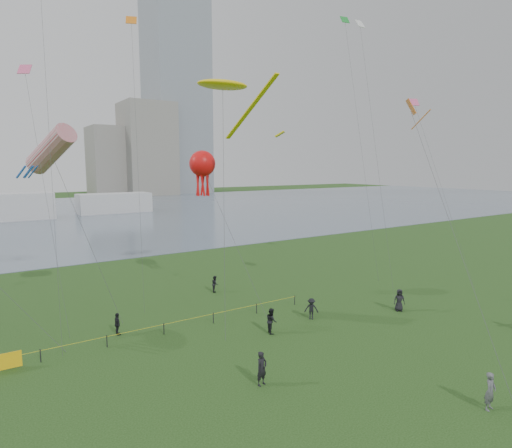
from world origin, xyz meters
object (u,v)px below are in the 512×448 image
fence (73,347)px  kite_flyer (490,391)px  kite_octopus (202,164)px  kite_stingray (224,86)px

fence → kite_flyer: bearing=-48.3°
kite_octopus → kite_stingray: bearing=-86.7°
kite_flyer → kite_stingray: kite_stingray is taller
kite_flyer → kite_octopus: (-3.31, 24.78, 11.22)m
kite_octopus → kite_flyer: bearing=-90.7°
kite_flyer → kite_octopus: kite_octopus is taller
kite_flyer → kite_octopus: 27.40m
fence → kite_octopus: 18.51m
kite_stingray → kite_octopus: 7.10m
kite_flyer → kite_stingray: 28.19m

